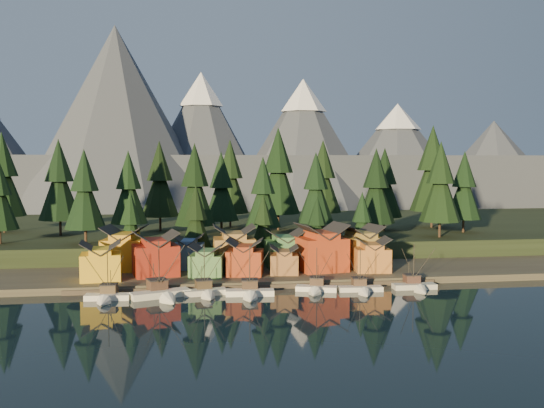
{
  "coord_description": "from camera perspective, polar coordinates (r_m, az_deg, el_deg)",
  "views": [
    {
      "loc": [
        -15.74,
        -111.85,
        27.45
      ],
      "look_at": [
        5.72,
        30.0,
        17.17
      ],
      "focal_mm": 40.0,
      "sensor_mm": 36.0,
      "label": 1
    }
  ],
  "objects": [
    {
      "name": "tree_shore_3",
      "position": [
        156.68,
        4.26,
        -2.07
      ],
      "size": [
        7.19,
        7.19,
        16.74
      ],
      "color": "#332319",
      "rests_on": "shore_strip"
    },
    {
      "name": "tree_hill_3",
      "position": [
        172.63,
        -13.33,
        1.28
      ],
      "size": [
        10.45,
        10.45,
        24.35
      ],
      "color": "#332319",
      "rests_on": "hillside"
    },
    {
      "name": "house_front_6",
      "position": [
        144.41,
        9.36,
        -4.63
      ],
      "size": [
        8.64,
        8.25,
        7.97
      ],
      "rotation": [
        0.0,
        0.0,
        -0.09
      ],
      "color": "#B76E2F",
      "rests_on": "shore_strip"
    },
    {
      "name": "dock",
      "position": [
        132.09,
        -1.59,
        -7.68
      ],
      "size": [
        80.0,
        4.0,
        1.0
      ],
      "primitive_type": "cube",
      "color": "#4C4336",
      "rests_on": "ground"
    },
    {
      "name": "tree_hill_14",
      "position": [
        200.43,
        14.86,
        2.95
      ],
      "size": [
        14.07,
        14.07,
        32.77
      ],
      "color": "#332319",
      "rests_on": "hillside"
    },
    {
      "name": "house_back_1",
      "position": [
        147.62,
        -7.89,
        -4.37
      ],
      "size": [
        8.21,
        8.28,
        8.23
      ],
      "rotation": [
        0.0,
        0.0,
        -0.13
      ],
      "color": "#3E5B92",
      "rests_on": "shore_strip"
    },
    {
      "name": "tree_hill_7",
      "position": [
        161.58,
        -0.86,
        0.87
      ],
      "size": [
        9.7,
        9.7,
        22.59
      ],
      "color": "#332319",
      "rests_on": "hillside"
    },
    {
      "name": "boat_1",
      "position": [
        123.54,
        -10.27,
        -7.73
      ],
      "size": [
        12.61,
        13.08,
        12.68
      ],
      "rotation": [
        0.0,
        0.0,
        0.33
      ],
      "color": "silver",
      "rests_on": "ground"
    },
    {
      "name": "house_back_2",
      "position": [
        146.84,
        -3.59,
        -3.93
      ],
      "size": [
        9.85,
        9.06,
        10.39
      ],
      "rotation": [
        0.0,
        0.0,
        -0.01
      ],
      "color": "olive",
      "rests_on": "shore_strip"
    },
    {
      "name": "tree_hill_5",
      "position": [
        162.05,
        -7.27,
        1.54
      ],
      "size": [
        11.23,
        11.23,
        26.17
      ],
      "color": "#332319",
      "rests_on": "hillside"
    },
    {
      "name": "tree_hill_15",
      "position": [
        194.58,
        -3.96,
        2.32
      ],
      "size": [
        12.13,
        12.13,
        28.26
      ],
      "color": "#332319",
      "rests_on": "hillside"
    },
    {
      "name": "boat_2",
      "position": [
        124.77,
        -6.25,
        -7.63
      ],
      "size": [
        9.33,
        9.92,
        11.02
      ],
      "rotation": [
        0.0,
        0.0,
        0.15
      ],
      "color": "beige",
      "rests_on": "ground"
    },
    {
      "name": "tree_hill_4",
      "position": [
        187.06,
        -10.52,
        2.07
      ],
      "size": [
        11.82,
        11.82,
        27.54
      ],
      "color": "#332319",
      "rests_on": "hillside"
    },
    {
      "name": "tree_shore_0",
      "position": [
        153.16,
        -13.15,
        -1.94
      ],
      "size": [
        7.96,
        7.96,
        18.55
      ],
      "color": "#332319",
      "rests_on": "shore_strip"
    },
    {
      "name": "shore_strip",
      "position": [
        154.98,
        -2.66,
        -5.83
      ],
      "size": [
        400.0,
        50.0,
        1.5
      ],
      "primitive_type": "cube",
      "color": "#3A342A",
      "rests_on": "ground"
    },
    {
      "name": "tree_hill_8",
      "position": [
        186.28,
        0.59,
        2.83
      ],
      "size": [
        13.61,
        13.61,
        31.71
      ],
      "color": "#332319",
      "rests_on": "hillside"
    },
    {
      "name": "tree_hill_9",
      "position": [
        171.27,
        4.14,
        1.29
      ],
      "size": [
        10.27,
        10.27,
        23.92
      ],
      "color": "#332319",
      "rests_on": "hillside"
    },
    {
      "name": "house_front_1",
      "position": [
        139.95,
        -10.91,
        -4.5
      ],
      "size": [
        11.26,
        10.96,
        9.92
      ],
      "rotation": [
        0.0,
        0.0,
        0.21
      ],
      "color": "maroon",
      "rests_on": "shore_strip"
    },
    {
      "name": "tree_hill_13",
      "position": [
        175.34,
        15.56,
        1.75
      ],
      "size": [
        11.56,
        11.56,
        26.94
      ],
      "color": "#332319",
      "rests_on": "hillside"
    },
    {
      "name": "tree_shore_1",
      "position": [
        152.63,
        -7.16,
        -1.56
      ],
      "size": [
        8.62,
        8.62,
        20.09
      ],
      "color": "#332319",
      "rests_on": "shore_strip"
    },
    {
      "name": "boat_4",
      "position": [
        128.07,
        4.16,
        -7.41
      ],
      "size": [
        9.25,
        9.67,
        10.2
      ],
      "rotation": [
        0.0,
        0.0,
        -0.32
      ],
      "color": "white",
      "rests_on": "ground"
    },
    {
      "name": "house_front_3",
      "position": [
        138.16,
        -2.58,
        -4.92
      ],
      "size": [
        9.46,
        9.17,
        8.18
      ],
      "rotation": [
        0.0,
        0.0,
        -0.21
      ],
      "color": "maroon",
      "rests_on": "shore_strip"
    },
    {
      "name": "house_back_3",
      "position": [
        148.38,
        1.18,
        -4.09
      ],
      "size": [
        9.24,
        8.28,
        9.15
      ],
      "rotation": [
        0.0,
        0.0,
        0.03
      ],
      "color": "#3F7644",
      "rests_on": "shore_strip"
    },
    {
      "name": "tree_hill_12",
      "position": [
        188.41,
        10.54,
        1.73
      ],
      "size": [
        10.91,
        10.91,
        25.42
      ],
      "color": "#332319",
      "rests_on": "hillside"
    },
    {
      "name": "tree_hill_10",
      "position": [
        197.32,
        4.81,
        2.34
      ],
      "size": [
        12.12,
        12.12,
        28.23
      ],
      "color": "#332319",
      "rests_on": "hillside"
    },
    {
      "name": "tree_hill_1",
      "position": [
        183.19,
        -19.39,
        1.89
      ],
      "size": [
        11.89,
        11.89,
        27.71
      ],
      "color": "#332319",
      "rests_on": "hillside"
    },
    {
      "name": "house_front_2",
      "position": [
        137.3,
        -6.14,
        -5.2
      ],
      "size": [
        8.78,
        8.83,
        7.27
      ],
      "rotation": [
        0.0,
        0.0,
        -0.2
      ],
      "color": "#46753F",
      "rests_on": "shore_strip"
    },
    {
      "name": "tree_hill_16",
      "position": [
        196.97,
        -24.0,
        2.28
      ],
      "size": [
        12.88,
        12.88,
        29.99
      ],
      "color": "#332319",
      "rests_on": "hillside"
    },
    {
      "name": "house_back_5",
      "position": [
        151.82,
        8.39,
        -3.79
      ],
      "size": [
        10.41,
        10.5,
        9.97
      ],
      "rotation": [
        0.0,
        0.0,
        0.19
      ],
      "color": "olive",
      "rests_on": "shore_strip"
    },
    {
      "name": "tree_shore_4",
      "position": [
        159.7,
        8.47,
        -1.76
      ],
      "size": [
        7.69,
        7.69,
        17.91
      ],
      "color": "#332319",
      "rests_on": "shore_strip"
    },
    {
      "name": "boat_5",
      "position": [
        128.88,
        8.45,
        -7.44
      ],
      "size": [
        9.6,
        10.34,
        9.83
      ],
      "rotation": [
        0.0,
        0.0,
        -0.08
      ],
      "color": "silver",
      "rests_on": "ground"
    },
    {
      "name": "tree_shore_2",
      "position": [
        154.14,
        -0.82,
        -2.03
      ],
      "size": [
        7.47,
        7.47,
        17.4
      ],
      "color": "#332319",
      "rests_on": "shore_strip"
    },
    {
      "name": "boat_3",
      "position": [
        123.49,
        -2.08,
        -7.74
      ],
      "size": [
        10.3,
        11.06,
        11.35
      ],
      "rotation": [
        0.0,
        0.0,
        -0.09
      ],
      "color": "white",
      "rests_on": "ground"
    },
    {
      "name": "tree_hill_11",
      "position": [
        170.72,
        9.76,
        1.41
      ],
      "size": [
        10.7,
        10.7,
        24.94
      ],
      "color": "#332319",
      "rests_on": "hillside"
    },
    {
      "name": "house_back_4",
      "position": [
        150.74,
        5.03,
        -4.03
      ],
      "size": [
        8.76,
        8.46,
        8.9
      ],
      "rotation": [
        0.0,
        0.0,
        -0.08
      ],
      "color": "orange",
      "rests_on": "shore_strip"
    },
    {
      "name": "house_front_5",
      "position": [
        143.67,
        4.68,
        -3.96
      ],
      "size": [
        12.13,
        11.35,
        11.11
      ],
      "rotation": [
        0.0,
        0.0,
        0.18
      ],
      "color": "#A23619",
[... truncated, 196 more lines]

